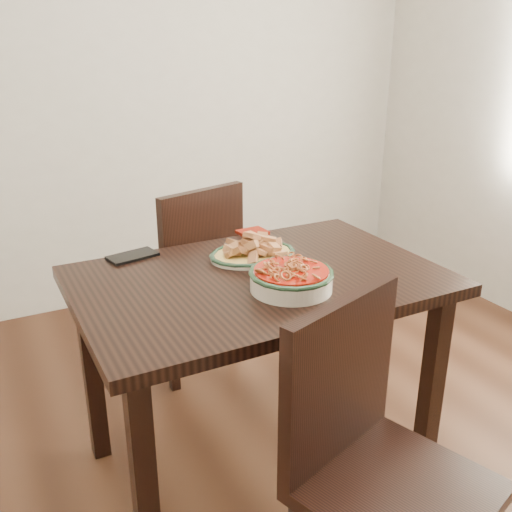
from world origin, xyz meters
name	(u,v)px	position (x,y,z in m)	size (l,w,h in m)	color
floor	(300,467)	(0.00, 0.00, 0.00)	(3.50, 3.50, 0.00)	#361D11
wall_back	(136,72)	(0.00, 1.75, 1.30)	(3.50, 0.10, 2.60)	beige
dining_table	(259,303)	(-0.12, 0.10, 0.65)	(1.17, 0.78, 0.75)	black
chair_far	(189,270)	(-0.09, 0.82, 0.50)	(0.52, 0.52, 0.89)	black
chair_near	(371,453)	(-0.12, -0.52, 0.50)	(0.53, 0.53, 0.89)	black
fish_plate	(253,245)	(-0.06, 0.26, 0.79)	(0.30, 0.24, 0.11)	white
noodle_bowl	(291,276)	(-0.08, -0.04, 0.79)	(0.26, 0.26, 0.08)	beige
smartphone	(133,256)	(-0.44, 0.45, 0.76)	(0.17, 0.09, 0.01)	black
napkin	(253,232)	(0.06, 0.49, 0.76)	(0.11, 0.09, 0.01)	maroon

